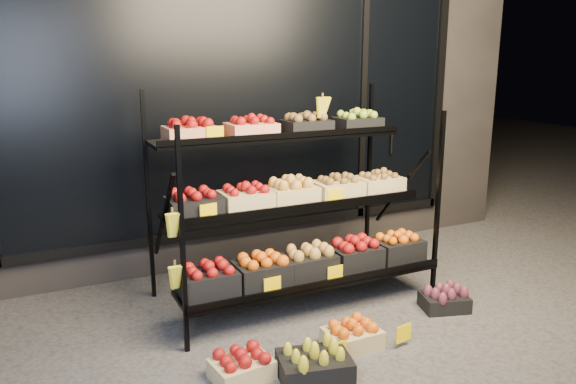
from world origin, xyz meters
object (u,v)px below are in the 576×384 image
floor_crate_midright (352,335)px  floor_crate_midleft (315,363)px  display_rack (295,204)px  floor_crate_left (242,365)px

floor_crate_midright → floor_crate_midleft: bearing=-151.5°
floor_crate_midleft → floor_crate_midright: bearing=42.0°
display_rack → floor_crate_midright: size_ratio=6.04×
floor_crate_midleft → floor_crate_midright: 0.47m
floor_crate_left → display_rack: bearing=41.1°
display_rack → floor_crate_midleft: bearing=-110.6°
floor_crate_left → floor_crate_midleft: 0.44m
display_rack → floor_crate_midright: bearing=-89.6°
display_rack → floor_crate_left: size_ratio=5.77×
display_rack → floor_crate_midleft: display_rack is taller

